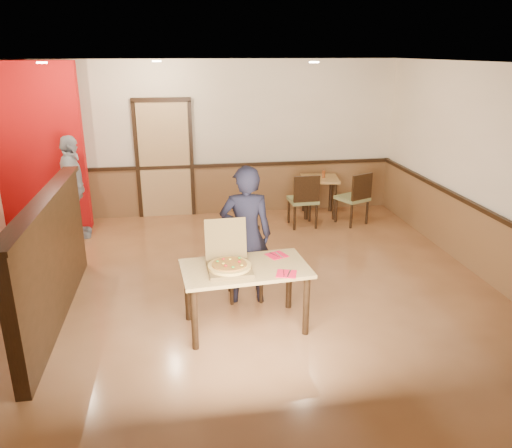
{
  "coord_description": "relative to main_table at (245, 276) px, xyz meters",
  "views": [
    {
      "loc": [
        -0.53,
        -5.62,
        2.94
      ],
      "look_at": [
        0.34,
        0.0,
        0.95
      ],
      "focal_mm": 35.0,
      "sensor_mm": 36.0,
      "label": 1
    }
  ],
  "objects": [
    {
      "name": "floor",
      "position": [
        -0.11,
        0.74,
        -0.62
      ],
      "size": [
        7.0,
        7.0,
        0.0
      ],
      "primitive_type": "plane",
      "color": "#B57546",
      "rests_on": "ground"
    },
    {
      "name": "ceiling",
      "position": [
        -0.11,
        0.74,
        2.18
      ],
      "size": [
        7.0,
        7.0,
        0.0
      ],
      "primitive_type": "plane",
      "rotation": [
        3.14,
        0.0,
        0.0
      ],
      "color": "black",
      "rests_on": "wall_back"
    },
    {
      "name": "wall_back",
      "position": [
        -0.11,
        4.24,
        0.78
      ],
      "size": [
        7.0,
        0.0,
        7.0
      ],
      "primitive_type": "plane",
      "rotation": [
        1.57,
        0.0,
        0.0
      ],
      "color": "#FDEAC6",
      "rests_on": "floor"
    },
    {
      "name": "wall_right",
      "position": [
        3.39,
        0.74,
        0.78
      ],
      "size": [
        0.0,
        7.0,
        7.0
      ],
      "primitive_type": "plane",
      "rotation": [
        1.57,
        0.0,
        -1.57
      ],
      "color": "#FDEAC6",
      "rests_on": "floor"
    },
    {
      "name": "wainscot_back",
      "position": [
        -0.11,
        4.21,
        -0.17
      ],
      "size": [
        7.0,
        0.04,
        0.9
      ],
      "primitive_type": "cube",
      "color": "brown",
      "rests_on": "floor"
    },
    {
      "name": "chair_rail_back",
      "position": [
        -0.11,
        4.19,
        0.3
      ],
      "size": [
        7.0,
        0.06,
        0.06
      ],
      "primitive_type": "cube",
      "color": "black",
      "rests_on": "wall_back"
    },
    {
      "name": "wainscot_right",
      "position": [
        3.36,
        0.74,
        -0.17
      ],
      "size": [
        0.04,
        7.0,
        0.9
      ],
      "primitive_type": "cube",
      "color": "brown",
      "rests_on": "floor"
    },
    {
      "name": "chair_rail_right",
      "position": [
        3.34,
        0.74,
        0.3
      ],
      "size": [
        0.06,
        7.0,
        0.06
      ],
      "primitive_type": "cube",
      "color": "black",
      "rests_on": "wall_right"
    },
    {
      "name": "back_door",
      "position": [
        -0.91,
        4.2,
        0.43
      ],
      "size": [
        0.9,
        0.06,
        2.1
      ],
      "primitive_type": "cube",
      "color": "tan",
      "rests_on": "wall_back"
    },
    {
      "name": "booth_partition",
      "position": [
        -2.11,
        0.54,
        0.11
      ],
      "size": [
        0.2,
        3.1,
        1.44
      ],
      "color": "black",
      "rests_on": "floor"
    },
    {
      "name": "red_accent_panel",
      "position": [
        -3.01,
        3.74,
        0.78
      ],
      "size": [
        1.6,
        0.2,
        2.78
      ],
      "primitive_type": "cube",
      "color": "#BA0D0D",
      "rests_on": "floor"
    },
    {
      "name": "spot_a",
      "position": [
        -2.41,
        2.54,
        2.16
      ],
      "size": [
        0.14,
        0.14,
        0.02
      ],
      "primitive_type": "cylinder",
      "color": "beige",
      "rests_on": "ceiling"
    },
    {
      "name": "spot_b",
      "position": [
        -0.91,
        3.24,
        2.16
      ],
      "size": [
        0.14,
        0.14,
        0.02
      ],
      "primitive_type": "cylinder",
      "color": "beige",
      "rests_on": "ceiling"
    },
    {
      "name": "spot_c",
      "position": [
        1.29,
        2.24,
        2.16
      ],
      "size": [
        0.14,
        0.14,
        0.02
      ],
      "primitive_type": "cylinder",
      "color": "beige",
      "rests_on": "ceiling"
    },
    {
      "name": "main_table",
      "position": [
        0.0,
        0.0,
        0.0
      ],
      "size": [
        1.43,
        0.89,
        0.73
      ],
      "rotation": [
        0.0,
        0.0,
        0.09
      ],
      "color": "tan",
      "rests_on": "floor"
    },
    {
      "name": "diner_chair",
      "position": [
        0.09,
        0.77,
        -0.14
      ],
      "size": [
        0.45,
        0.45,
        0.88
      ],
      "rotation": [
        0.0,
        0.0,
        -0.03
      ],
      "color": "olive",
      "rests_on": "floor"
    },
    {
      "name": "side_chair_left",
      "position": [
        1.45,
        3.16,
        -0.1
      ],
      "size": [
        0.49,
        0.49,
        0.95
      ],
      "rotation": [
        0.0,
        0.0,
        3.18
      ],
      "color": "olive",
      "rests_on": "floor"
    },
    {
      "name": "side_chair_right",
      "position": [
        2.37,
        3.16,
        -0.11
      ],
      "size": [
        0.62,
        0.62,
        0.94
      ],
      "rotation": [
        0.0,
        0.0,
        3.58
      ],
      "color": "olive",
      "rests_on": "floor"
    },
    {
      "name": "side_table",
      "position": [
        1.89,
        3.78,
        -0.08
      ],
      "size": [
        0.77,
        0.77,
        0.72
      ],
      "rotation": [
        0.0,
        0.0,
        -0.16
      ],
      "color": "tan",
      "rests_on": "floor"
    },
    {
      "name": "diner",
      "position": [
        0.1,
        0.62,
        0.23
      ],
      "size": [
        0.65,
        0.46,
        1.71
      ],
      "primitive_type": "imported",
      "rotation": [
        0.0,
        0.0,
        3.06
      ],
      "color": "black",
      "rests_on": "floor"
    },
    {
      "name": "passerby",
      "position": [
        -2.36,
        3.27,
        0.22
      ],
      "size": [
        0.51,
        1.03,
        1.68
      ],
      "primitive_type": "imported",
      "rotation": [
        0.0,
        0.0,
        1.67
      ],
      "color": "#9B9DA4",
      "rests_on": "floor"
    },
    {
      "name": "pizza_box",
      "position": [
        -0.18,
        -0.02,
        0.17
      ],
      "size": [
        0.48,
        0.56,
        0.48
      ],
      "rotation": [
        0.0,
        0.0,
        0.04
      ],
      "color": "brown",
      "rests_on": "main_table"
    },
    {
      "name": "pizza",
      "position": [
        -0.17,
        -0.07,
        0.16
      ],
      "size": [
        0.5,
        0.5,
        0.03
      ],
      "primitive_type": "cylinder",
      "rotation": [
        0.0,
        0.0,
        0.1
      ],
      "color": "gold",
      "rests_on": "pizza_box"
    },
    {
      "name": "napkin_near",
      "position": [
        0.4,
        -0.25,
        0.11
      ],
      "size": [
        0.26,
        0.26,
        0.01
      ],
      "rotation": [
        0.0,
        0.0,
        -0.29
      ],
      "color": "red",
      "rests_on": "main_table"
    },
    {
      "name": "napkin_far",
      "position": [
        0.4,
        0.26,
        0.11
      ],
      "size": [
        0.27,
        0.27,
        0.01
      ],
      "rotation": [
        0.0,
        0.0,
        0.38
      ],
      "color": "red",
      "rests_on": "main_table"
    },
    {
      "name": "condiment",
      "position": [
        1.96,
        3.75,
        0.17
      ],
      "size": [
        0.06,
        0.06,
        0.14
      ],
      "primitive_type": "cylinder",
      "color": "#92421A",
      "rests_on": "side_table"
    }
  ]
}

